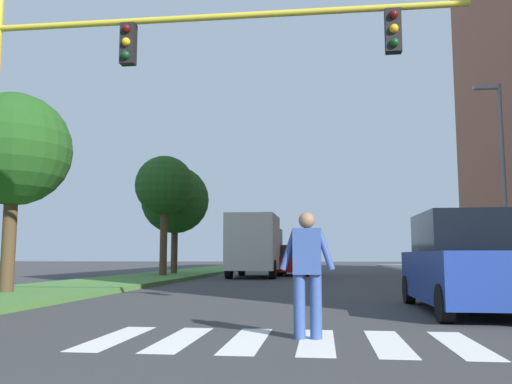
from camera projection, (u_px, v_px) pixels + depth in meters
name	position (u px, v px, depth m)	size (l,w,h in m)	color
ground_plane	(313.00, 276.00, 29.03)	(140.00, 140.00, 0.00)	#38383A
crosswalk	(282.00, 341.00, 6.99)	(4.95, 2.20, 0.01)	silver
median_strip	(167.00, 275.00, 27.98)	(4.09, 64.00, 0.15)	#477A38
tree_mid	(14.00, 150.00, 14.68)	(3.08, 3.08, 5.38)	#4C3823
tree_far	(165.00, 186.00, 26.76)	(2.93, 2.93, 5.89)	#4C3823
tree_distant	(175.00, 200.00, 29.70)	(3.71, 3.71, 5.87)	#4C3823
sidewalk_right	(475.00, 277.00, 26.12)	(3.00, 64.00, 0.15)	#9E9991
traffic_light_gantry	(126.00, 82.00, 10.17)	(9.05, 0.30, 6.00)	gold
street_lamp_right	(501.00, 163.00, 20.35)	(1.02, 0.24, 7.50)	slate
pedestrian_performer	(307.00, 268.00, 7.26)	(0.75, 0.24, 1.69)	#334C8C
suv_crossing	(467.00, 264.00, 10.72)	(1.96, 4.60, 1.97)	navy
sedan_midblock	(296.00, 261.00, 30.36)	(1.95, 4.47, 1.68)	maroon
truck_box_delivery	(256.00, 245.00, 27.71)	(2.40, 6.20, 3.10)	#474C51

